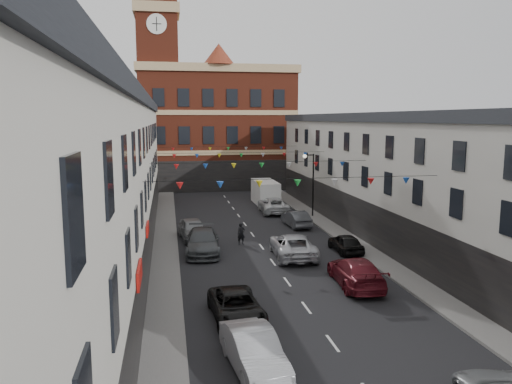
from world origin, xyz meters
TOP-DOWN VIEW (x-y plane):
  - ground at (0.00, 0.00)m, footprint 160.00×160.00m
  - pavement_left at (-6.90, 2.00)m, footprint 1.80×64.00m
  - pavement_right at (6.90, 2.00)m, footprint 1.80×64.00m
  - terrace_left at (-11.78, 1.00)m, footprint 8.40×56.00m
  - terrace_right at (11.78, 1.00)m, footprint 8.40×56.00m
  - civic_building at (0.00, 37.95)m, footprint 20.60×13.30m
  - clock_tower at (-7.50, 35.00)m, footprint 5.60×5.60m
  - distant_hill at (-4.00, 62.00)m, footprint 40.00×14.00m
  - street_lamp at (6.55, 14.00)m, footprint 1.10×0.36m
  - car_left_b at (-3.60, -13.63)m, footprint 2.18×4.79m
  - car_left_c at (-3.60, -8.89)m, footprint 2.47×4.87m
  - car_left_d at (-4.34, 3.03)m, footprint 2.64×5.78m
  - car_left_e at (-4.79, 7.17)m, footprint 2.42×4.93m
  - car_right_c at (3.60, -5.29)m, footprint 2.60×5.60m
  - car_right_d at (5.50, 1.51)m, footprint 1.62×3.91m
  - car_right_e at (4.21, 10.24)m, footprint 1.80×4.36m
  - car_right_f at (3.60, 16.88)m, footprint 2.78×5.63m
  - moving_car at (1.58, 1.04)m, footprint 2.96×5.85m
  - white_van at (3.80, 21.99)m, footprint 2.24×5.75m
  - pedestrian at (-1.35, 4.96)m, footprint 0.62×0.44m

SIDE VIEW (x-z plane):
  - ground at x=0.00m, z-range 0.00..0.00m
  - pavement_left at x=-6.90m, z-range 0.00..0.15m
  - pavement_right at x=6.90m, z-range 0.00..0.15m
  - car_left_c at x=-3.60m, z-range 0.00..1.32m
  - car_right_d at x=5.50m, z-range 0.00..1.32m
  - car_right_e at x=4.21m, z-range 0.00..1.40m
  - car_left_b at x=-3.60m, z-range 0.00..1.52m
  - car_right_f at x=3.60m, z-range 0.00..1.53m
  - car_right_c at x=3.60m, z-range 0.00..1.58m
  - moving_car at x=1.58m, z-range 0.00..1.58m
  - car_left_e at x=-4.79m, z-range 0.00..1.62m
  - pedestrian at x=-1.35m, z-range 0.00..1.62m
  - car_left_d at x=-4.34m, z-range 0.00..1.64m
  - white_van at x=3.80m, z-range 0.00..2.54m
  - street_lamp at x=6.55m, z-range 0.90..6.90m
  - terrace_right at x=11.78m, z-range 0.00..9.70m
  - distant_hill at x=-4.00m, z-range 0.00..10.00m
  - terrace_left at x=-11.78m, z-range 0.00..10.70m
  - civic_building at x=0.00m, z-range -1.11..17.39m
  - clock_tower at x=-7.50m, z-range -0.07..29.93m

